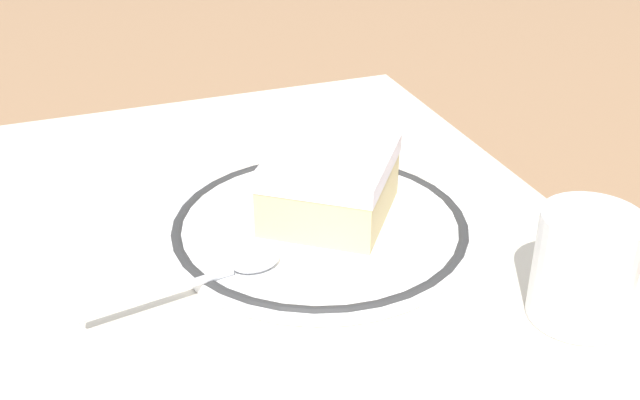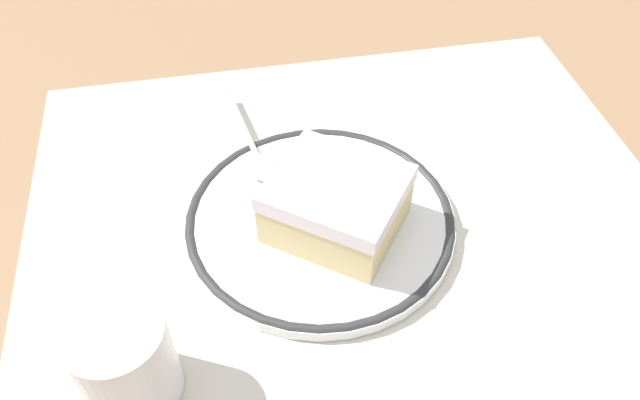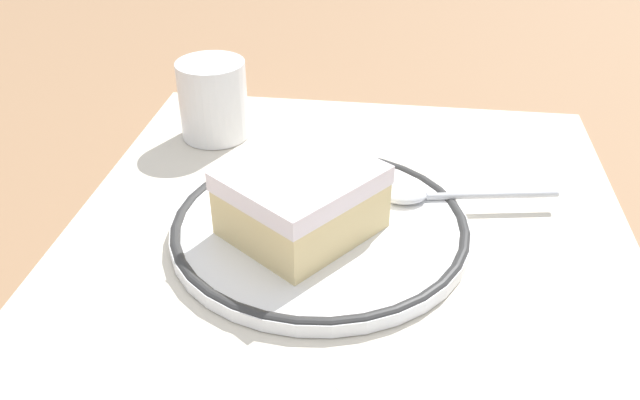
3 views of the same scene
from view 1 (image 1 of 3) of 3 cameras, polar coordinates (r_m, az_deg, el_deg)
The scene contains 8 objects.
ground_plane at distance 0.61m, azimuth -2.79°, elevation -1.62°, with size 2.40×2.40×0.00m, color #9E7551.
placemat at distance 0.61m, azimuth -2.79°, elevation -1.56°, with size 0.55×0.43×0.00m, color beige.
plate at distance 0.59m, azimuth 0.00°, elevation -2.02°, with size 0.22×0.22×0.01m.
cake_slice at distance 0.59m, azimuth 0.74°, elevation 1.19°, with size 0.13×0.13×0.05m.
spoon at distance 0.53m, azimuth -6.84°, elevation -5.17°, with size 0.04×0.14×0.01m.
cup at distance 0.52m, azimuth 18.80°, elevation -5.04°, with size 0.06×0.06×0.07m.
napkin at distance 0.69m, azimuth -12.67°, elevation 1.94°, with size 0.12×0.11×0.00m, color white.
sugar_packet at distance 0.83m, azimuth 3.62°, elevation 7.27°, with size 0.05×0.03×0.01m, color white.
Camera 1 is at (0.50, -0.16, 0.31)m, focal length 43.54 mm.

